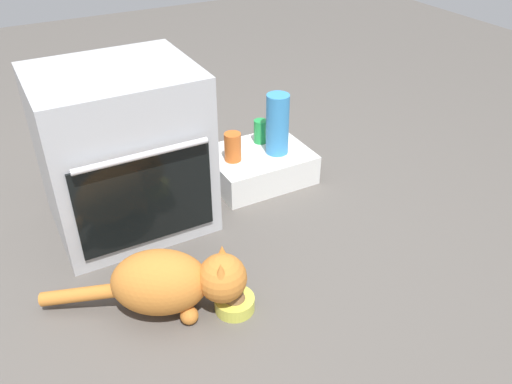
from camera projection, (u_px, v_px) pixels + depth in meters
The scene contains 8 objects.
ground at pixel (163, 285), 2.01m from camera, with size 8.00×8.00×0.00m, color #56514C.
oven at pixel (123, 151), 2.17m from camera, with size 0.64×0.58×0.70m.
pantry_cabinet at pixel (258, 165), 2.62m from camera, with size 0.49×0.38×0.15m, color white.
food_bowl at pixel (235, 302), 1.89m from camera, with size 0.15×0.15×0.08m.
cat at pixel (172, 282), 1.83m from camera, with size 0.68×0.42×0.25m.
sauce_jar at pixel (233, 147), 2.48m from camera, with size 0.08×0.08×0.14m, color #D16023.
water_bottle at pixel (277, 124), 2.50m from camera, with size 0.11×0.11×0.30m, color #388CD1.
soda_can at pixel (260, 131), 2.64m from camera, with size 0.07×0.07×0.12m, color green.
Camera 1 is at (-0.39, -1.48, 1.40)m, focal length 36.78 mm.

